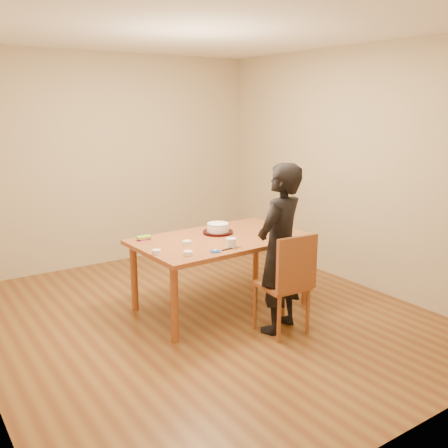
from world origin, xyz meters
TOP-DOWN VIEW (x-y plane):
  - room_shell at (0.00, 0.34)m, footprint 4.00×4.50m
  - dining_table at (0.28, 0.12)m, footprint 1.77×1.10m
  - dining_chair at (0.43, -0.66)m, footprint 0.43×0.43m
  - cake_plate at (0.34, 0.27)m, footprint 0.32×0.32m
  - cake at (0.34, 0.27)m, footprint 0.23×0.23m
  - frosting_dome at (0.34, 0.27)m, footprint 0.22×0.22m
  - frosting_tub at (0.15, -0.23)m, footprint 0.10×0.10m
  - frosting_lid at (-0.05, -0.27)m, footprint 0.10×0.10m
  - frosting_dollop at (-0.05, -0.27)m, footprint 0.04×0.04m
  - ramekin_green at (-0.31, -0.23)m, footprint 0.08×0.08m
  - ramekin_yellow at (-0.15, 0.07)m, footprint 0.09×0.09m
  - ramekin_multi at (-0.52, -0.04)m, footprint 0.08×0.08m
  - candy_box_pink at (-0.41, 0.46)m, footprint 0.12×0.07m
  - candy_box_green at (-0.41, 0.47)m, footprint 0.14×0.07m
  - spatula at (0.10, -0.28)m, footprint 0.16×0.03m
  - person at (0.43, -0.61)m, footprint 0.67×0.55m

SIDE VIEW (x-z plane):
  - dining_chair at x=0.43m, z-range 0.43..0.47m
  - dining_table at x=0.28m, z-range 0.71..0.75m
  - spatula at x=0.10m, z-range 0.75..0.76m
  - frosting_lid at x=-0.05m, z-range 0.75..0.76m
  - candy_box_pink at x=-0.41m, z-range 0.75..0.77m
  - cake_plate at x=0.34m, z-range 0.75..0.78m
  - frosting_dollop at x=-0.05m, z-range 0.76..0.78m
  - ramekin_multi at x=-0.52m, z-range 0.75..0.79m
  - ramekin_green at x=-0.31m, z-range 0.75..0.79m
  - ramekin_yellow at x=-0.15m, z-range 0.75..0.79m
  - candy_box_green at x=-0.41m, z-range 0.77..0.79m
  - person at x=0.43m, z-range 0.00..1.57m
  - frosting_tub at x=0.15m, z-range 0.75..0.84m
  - cake at x=0.34m, z-range 0.78..0.85m
  - frosting_dome at x=0.34m, z-range 0.85..0.87m
  - room_shell at x=0.00m, z-range 0.00..2.70m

